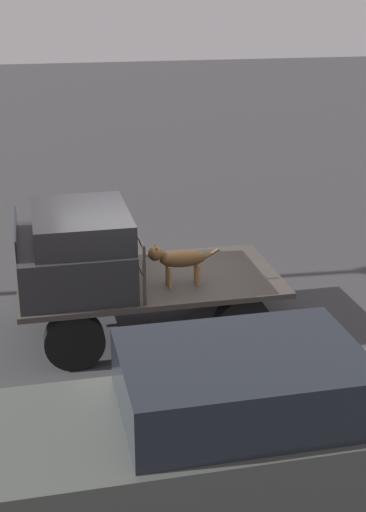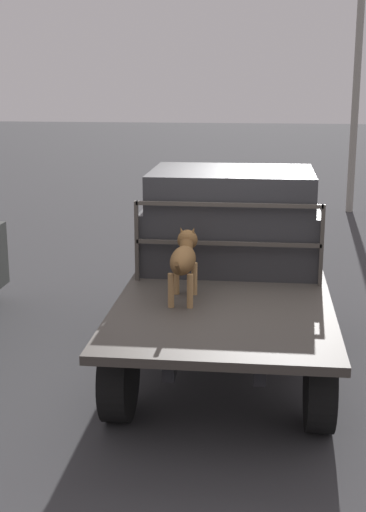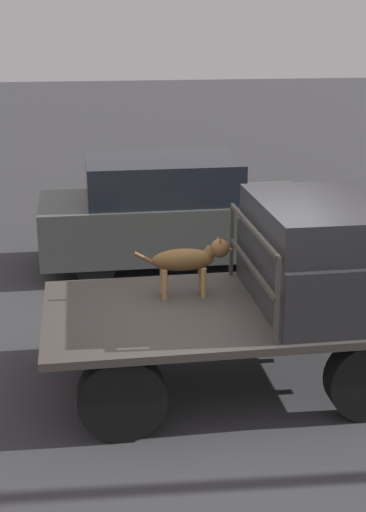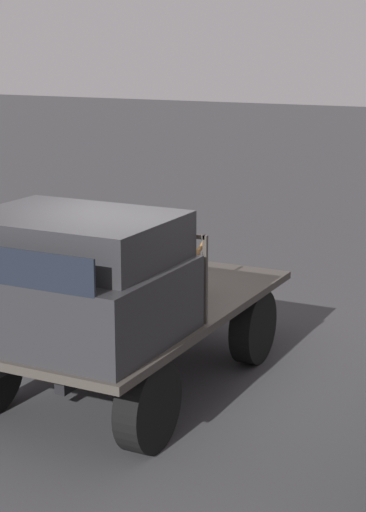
# 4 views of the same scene
# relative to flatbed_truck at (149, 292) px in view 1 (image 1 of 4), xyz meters

# --- Properties ---
(ground_plane) EXTENTS (80.00, 80.00, 0.00)m
(ground_plane) POSITION_rel_flatbed_truck_xyz_m (0.00, 0.00, -0.64)
(ground_plane) COLOR #38383A
(flatbed_truck) EXTENTS (3.87, 2.09, 0.89)m
(flatbed_truck) POSITION_rel_flatbed_truck_xyz_m (0.00, 0.00, 0.00)
(flatbed_truck) COLOR black
(flatbed_truck) RESTS_ON ground
(truck_cab) EXTENTS (1.59, 1.97, 1.10)m
(truck_cab) POSITION_rel_flatbed_truck_xyz_m (1.05, 0.00, 0.77)
(truck_cab) COLOR #28282B
(truck_cab) RESTS_ON flatbed_truck
(truck_headboard) EXTENTS (0.04, 1.97, 0.86)m
(truck_headboard) POSITION_rel_flatbed_truck_xyz_m (0.23, 0.00, 0.82)
(truck_headboard) COLOR #3D3833
(truck_headboard) RESTS_ON flatbed_truck
(dog) EXTENTS (1.08, 0.24, 0.66)m
(dog) POSITION_rel_flatbed_truck_xyz_m (-0.35, 0.40, 0.66)
(dog) COLOR #9E7547
(dog) RESTS_ON flatbed_truck
(parked_sedan) EXTENTS (4.22, 1.77, 1.72)m
(parked_sedan) POSITION_rel_flatbed_truck_xyz_m (-0.06, 3.98, 0.22)
(parked_sedan) COLOR black
(parked_sedan) RESTS_ON ground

